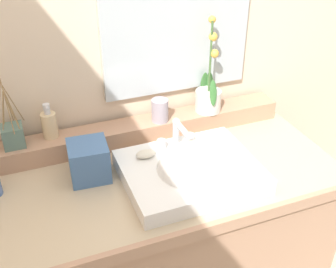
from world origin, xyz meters
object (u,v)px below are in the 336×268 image
Objects in this scene: tumbler_cup at (160,110)px; tissue_box at (89,161)px; soap_dispenser at (49,124)px; potted_plant at (209,94)px; reed_diffuser at (13,135)px; soap_bar at (146,154)px; sink_basin at (191,175)px.

tissue_box is (-0.31, -0.15, -0.06)m from tumbler_cup.
potted_plant is at bearing -2.44° from soap_dispenser.
soap_dispenser reaches higher than tissue_box.
soap_dispenser is 0.13m from reed_diffuser.
soap_bar is 0.19× the size of potted_plant.
tumbler_cup is at bearing -2.46° from reed_diffuser.
tumbler_cup is (0.41, -0.04, -0.01)m from soap_dispenser.
tumbler_cup is at bearing 56.70° from soap_bar.
soap_dispenser is 1.48× the size of tumbler_cup.
potted_plant is 1.48× the size of reed_diffuser.
sink_basin is 6.37× the size of soap_bar.
soap_dispenser is 0.41m from tumbler_cup.
sink_basin is at bearing -41.79° from soap_bar.
tumbler_cup is 0.68× the size of tissue_box.
sink_basin is 0.35m from tissue_box.
soap_dispenser is at bearing 141.02° from sink_basin.
reed_diffuser is (-0.74, 0.01, -0.03)m from potted_plant.
soap_dispenser reaches higher than sink_basin.
soap_dispenser is (-0.41, 0.33, 0.10)m from sink_basin.
reed_diffuser is at bearing 142.42° from tissue_box.
tissue_box is at bearing 169.03° from soap_bar.
tumbler_cup is at bearing -177.35° from potted_plant.
tumbler_cup reaches higher than soap_bar.
potted_plant reaches higher than tissue_box.
tissue_box is at bearing 154.88° from sink_basin.
soap_dispenser is (-0.29, 0.22, 0.06)m from soap_bar.
soap_bar is at bearing -10.97° from tissue_box.
potted_plant reaches higher than sink_basin.
reed_diffuser is (-0.41, 0.21, 0.05)m from soap_bar.
tissue_box is (-0.19, 0.04, -0.00)m from soap_bar.
potted_plant is 2.91× the size of tissue_box.
potted_plant is 0.21m from tumbler_cup.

